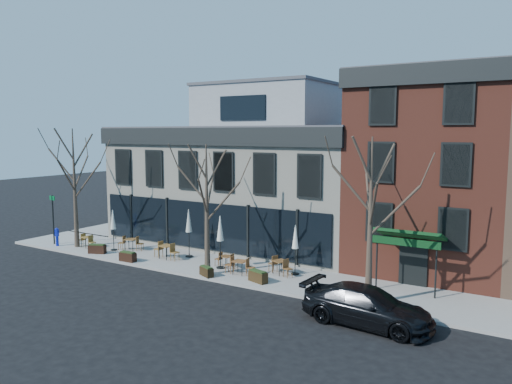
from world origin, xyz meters
The scene contains 25 objects.
ground centered at (0.00, 0.00, 0.00)m, with size 120.00×120.00×0.00m, color black.
sidewalk_front centered at (3.25, -2.15, 0.07)m, with size 33.50×4.70×0.15m, color gray.
sidewalk_side centered at (-11.25, 6.00, 0.07)m, with size 4.50×12.00×0.15m, color gray.
corner_building centered at (0.07, 5.07, 4.72)m, with size 18.39×10.39×11.10m.
red_brick_building centered at (13.00, 4.98, 5.64)m, with size 8.20×11.78×11.18m.
tree_corner centered at (-8.49, -3.20, 4.25)m, with size 3.93×3.98×7.92m.
tree_mid centered at (3.01, -3.90, 3.79)m, with size 3.50×3.55×7.04m.
tree_right centered at (12.01, -3.90, 4.02)m, with size 3.72×3.77×7.48m.
sign_pole centered at (-10.50, -3.50, 2.07)m, with size 0.50×0.10×3.40m.
parked_sedan centered at (12.65, -5.95, 0.78)m, with size 2.19×5.39×1.57m, color black.
call_box centered at (-9.82, -3.76, 0.82)m, with size 0.25×0.25×1.27m.
cafe_set_0 centered at (-7.77, -2.97, 0.60)m, with size 1.68×0.75×0.87m.
cafe_set_1 centered at (-4.66, -2.04, 0.62)m, with size 1.79×0.98×0.92m.
cafe_set_2 centered at (-1.17, -2.50, 0.67)m, with size 1.94×0.83×1.01m.
cafe_set_3 centered at (3.06, -2.21, 0.57)m, with size 1.56×0.66×0.81m.
cafe_set_4 centered at (4.50, -2.99, 0.62)m, with size 1.77×0.75×0.92m.
cafe_set_5 centered at (6.38, -1.85, 0.63)m, with size 1.79×1.12×0.93m.
umbrella_0 centered at (-5.58, -2.65, 2.04)m, with size 0.43×0.43×2.68m.
umbrella_2 centered at (-0.27, -1.43, 2.25)m, with size 0.48×0.48×2.97m.
umbrella_3 centered at (2.89, -2.54, 2.27)m, with size 0.48×0.48×3.00m.
umbrella_4 centered at (7.07, -1.45, 2.08)m, with size 0.44×0.44×2.73m.
planter_0 centered at (-5.84, -3.79, 0.45)m, with size 1.16×0.81×0.60m.
planter_1 centered at (-2.72, -4.20, 0.44)m, with size 1.07×0.47×0.59m.
planter_2 centered at (3.16, -4.20, 0.41)m, with size 1.01×0.73×0.53m.
planter_3 centered at (6.08, -3.68, 0.45)m, with size 1.16×0.74×0.61m.
Camera 1 is at (19.01, -25.01, 7.81)m, focal length 35.00 mm.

